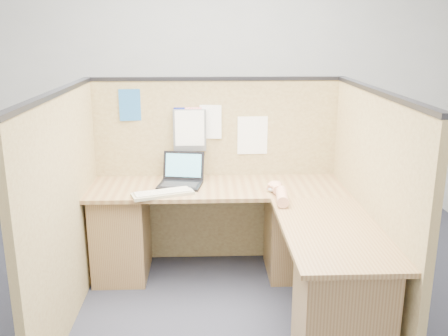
{
  "coord_description": "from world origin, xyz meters",
  "views": [
    {
      "loc": [
        -0.08,
        -2.96,
        1.89
      ],
      "look_at": [
        0.05,
        0.5,
        0.92
      ],
      "focal_mm": 40.0,
      "sensor_mm": 36.0,
      "label": 1
    }
  ],
  "objects_px": {
    "laptop": "(180,177)",
    "mouse": "(275,189)",
    "l_desk": "(244,248)",
    "keyboard": "(163,193)"
  },
  "relations": [
    {
      "from": "laptop",
      "to": "mouse",
      "type": "relative_size",
      "value": 2.99
    },
    {
      "from": "l_desk",
      "to": "mouse",
      "type": "xyz_separation_m",
      "value": [
        0.24,
        0.24,
        0.36
      ]
    },
    {
      "from": "keyboard",
      "to": "mouse",
      "type": "relative_size",
      "value": 3.91
    },
    {
      "from": "l_desk",
      "to": "laptop",
      "type": "bearing_deg",
      "value": 135.33
    },
    {
      "from": "mouse",
      "to": "keyboard",
      "type": "bearing_deg",
      "value": -176.53
    },
    {
      "from": "laptop",
      "to": "keyboard",
      "type": "relative_size",
      "value": 0.77
    },
    {
      "from": "laptop",
      "to": "l_desk",
      "type": "bearing_deg",
      "value": -35.09
    },
    {
      "from": "l_desk",
      "to": "laptop",
      "type": "height_order",
      "value": "laptop"
    },
    {
      "from": "l_desk",
      "to": "mouse",
      "type": "relative_size",
      "value": 16.23
    },
    {
      "from": "l_desk",
      "to": "laptop",
      "type": "distance_m",
      "value": 0.77
    }
  ]
}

